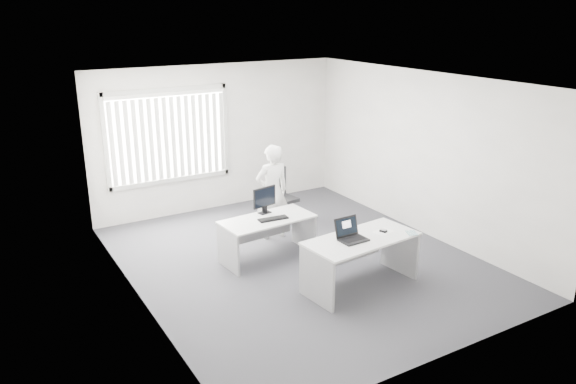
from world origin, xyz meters
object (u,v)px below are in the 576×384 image
person (272,192)px  monitor (264,200)px  desk_near (361,251)px  desk_far (268,229)px  office_chair (282,205)px  laptop (354,231)px

person → monitor: size_ratio=3.80×
person → monitor: 0.63m
desk_near → person: person is taller
person → monitor: person is taller
desk_near → desk_far: (-0.66, 1.51, -0.06)m
office_chair → desk_far: bearing=-137.3°
person → office_chair: bearing=-129.6°
laptop → monitor: bearing=101.3°
desk_far → person: 0.92m
person → laptop: person is taller
office_chair → monitor: monitor is taller
laptop → monitor: size_ratio=0.88×
office_chair → laptop: bearing=-109.5°
desk_near → office_chair: 2.84m
monitor → person: bearing=38.6°
laptop → office_chair: bearing=77.8°
person → laptop: size_ratio=4.33×
desk_near → desk_far: 1.65m
desk_near → laptop: size_ratio=4.49×
desk_near → laptop: bearing=-175.2°
desk_far → monitor: monitor is taller
desk_near → monitor: size_ratio=3.94×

